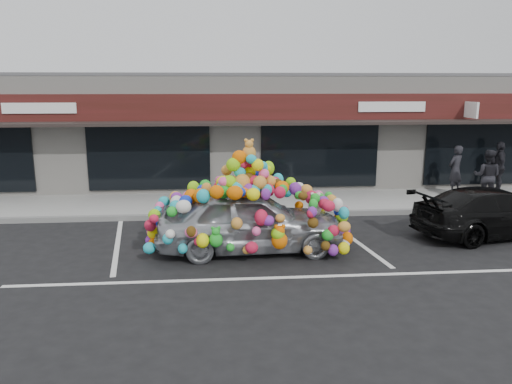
{
  "coord_description": "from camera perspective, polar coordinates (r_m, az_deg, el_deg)",
  "views": [
    {
      "loc": [
        -0.73,
        -11.95,
        3.94
      ],
      "look_at": [
        0.38,
        1.4,
        1.03
      ],
      "focal_mm": 35.0,
      "sensor_mm": 36.0,
      "label": 1
    }
  ],
  "objects": [
    {
      "name": "ground",
      "position": [
        12.6,
        -1.22,
        -5.95
      ],
      "size": [
        90.0,
        90.0,
        0.0
      ],
      "primitive_type": "plane",
      "color": "black",
      "rests_on": "ground"
    },
    {
      "name": "black_sedan",
      "position": [
        14.54,
        25.54,
        -2.08
      ],
      "size": [
        2.62,
        4.66,
        1.27
      ],
      "primitive_type": "imported",
      "rotation": [
        0.0,
        0.0,
        1.77
      ],
      "color": "black",
      "rests_on": "ground"
    },
    {
      "name": "pedestrian_a",
      "position": [
        18.72,
        21.83,
        2.37
      ],
      "size": [
        0.74,
        0.65,
        1.71
      ],
      "primitive_type": "imported",
      "rotation": [
        0.0,
        0.0,
        3.63
      ],
      "color": "black",
      "rests_on": "sidewalk"
    },
    {
      "name": "parking_stripe_mid",
      "position": [
        13.25,
        10.95,
        -5.24
      ],
      "size": [
        0.73,
        4.37,
        0.01
      ],
      "primitive_type": "cube",
      "rotation": [
        0.0,
        0.0,
        0.14
      ],
      "color": "silver",
      "rests_on": "ground"
    },
    {
      "name": "sidewalk",
      "position": [
        16.43,
        -2.09,
        -1.34
      ],
      "size": [
        26.0,
        3.0,
        0.15
      ],
      "primitive_type": "cube",
      "color": "gray",
      "rests_on": "ground"
    },
    {
      "name": "kerb",
      "position": [
        14.98,
        -1.82,
        -2.69
      ],
      "size": [
        26.0,
        0.18,
        0.16
      ],
      "primitive_type": "cube",
      "color": "slate",
      "rests_on": "ground"
    },
    {
      "name": "pedestrian_c",
      "position": [
        19.71,
        25.99,
        2.59
      ],
      "size": [
        1.14,
        0.74,
        1.8
      ],
      "primitive_type": "imported",
      "rotation": [
        0.0,
        0.0,
        4.41
      ],
      "color": "#272329",
      "rests_on": "sidewalk"
    },
    {
      "name": "pedestrian_b",
      "position": [
        17.83,
        24.89,
        1.67
      ],
      "size": [
        1.06,
        1.01,
        1.72
      ],
      "primitive_type": "imported",
      "rotation": [
        0.0,
        0.0,
        2.53
      ],
      "color": "black",
      "rests_on": "sidewalk"
    },
    {
      "name": "parking_stripe_left",
      "position": [
        13.01,
        -15.56,
        -5.81
      ],
      "size": [
        0.73,
        4.37,
        0.01
      ],
      "primitive_type": "cube",
      "rotation": [
        0.0,
        0.0,
        0.14
      ],
      "color": "silver",
      "rests_on": "ground"
    },
    {
      "name": "shop_building",
      "position": [
        20.48,
        -2.74,
        7.28
      ],
      "size": [
        24.0,
        7.2,
        4.31
      ],
      "color": "beige",
      "rests_on": "ground"
    },
    {
      "name": "toy_car",
      "position": [
        11.86,
        -0.74,
        -2.42
      ],
      "size": [
        3.2,
        4.78,
        2.75
      ],
      "rotation": [
        0.0,
        0.0,
        1.61
      ],
      "color": "gray",
      "rests_on": "ground"
    },
    {
      "name": "lane_line",
      "position": [
        10.78,
        10.4,
        -9.37
      ],
      "size": [
        14.0,
        0.12,
        0.01
      ],
      "primitive_type": "cube",
      "color": "silver",
      "rests_on": "ground"
    }
  ]
}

